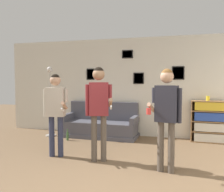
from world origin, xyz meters
name	(u,v)px	position (x,y,z in m)	size (l,w,h in m)	color
wall_back	(144,87)	(0.00, 3.75, 1.35)	(8.33, 0.08, 2.70)	silver
couch	(101,126)	(-1.12, 3.34, 0.30)	(2.03, 0.80, 0.93)	#4C4C56
bookshelf	(210,122)	(1.69, 3.53, 0.52)	(0.91, 0.30, 1.03)	olive
floor_lamp	(50,98)	(-2.47, 3.00, 1.05)	(0.28, 0.28, 1.91)	#ADA89E
person_player_foreground_left	(56,106)	(-1.40, 1.40, 1.02)	(0.55, 0.43, 1.67)	#2D334C
person_player_foreground_center	(99,103)	(-0.47, 1.36, 1.12)	(0.58, 0.43, 1.79)	brown
person_watcher_holding_cup	(166,109)	(0.80, 1.16, 1.08)	(0.54, 0.41, 1.74)	brown
bottle_on_floor	(67,136)	(-1.79, 2.68, 0.11)	(0.06, 0.06, 0.29)	#3D6638
drinking_cup	(208,98)	(1.63, 3.53, 1.09)	(0.09, 0.09, 0.12)	yellow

